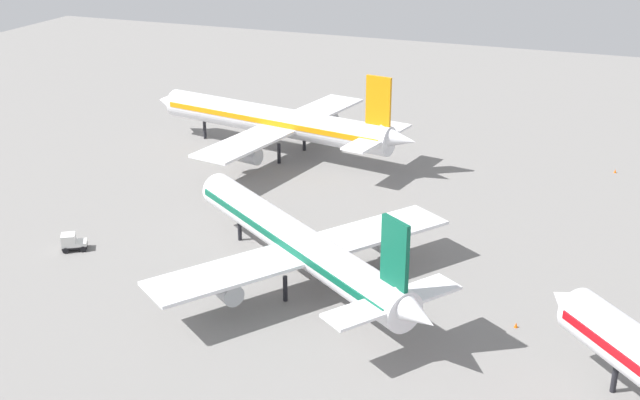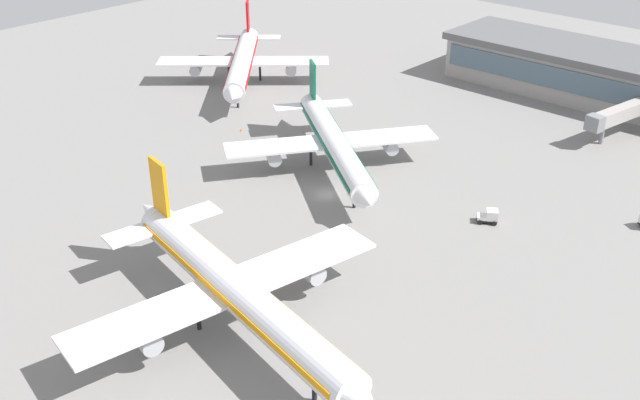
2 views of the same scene
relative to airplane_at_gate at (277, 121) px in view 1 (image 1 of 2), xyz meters
name	(u,v)px [view 1 (image 1 of 2)]	position (x,y,z in m)	size (l,w,h in m)	color
ground	(284,249)	(16.69, -35.76, -6.02)	(288.00, 288.00, 0.00)	gray
airplane_at_gate	(277,121)	(0.00, 0.00, 0.00)	(54.19, 43.97, 16.57)	white
airplane_taxiing	(299,243)	(22.26, -43.99, -0.53)	(42.77, 36.15, 15.11)	white
baggage_tug	(72,242)	(-9.55, -46.13, -4.87)	(3.75, 3.50, 2.30)	black
safety_cone_near_gate	(516,325)	(48.70, -44.95, -5.72)	(0.44, 0.44, 0.60)	#EA590C
safety_cone_far_side	(615,171)	(56.70, 11.23, -5.72)	(0.44, 0.44, 0.60)	#EA590C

